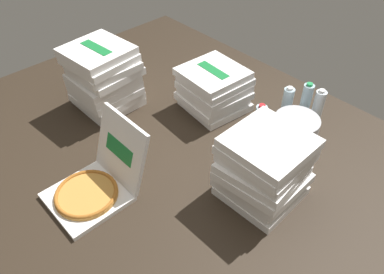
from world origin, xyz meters
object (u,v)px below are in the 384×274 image
object	(u,v)px
pizza_stack_left_near	(214,89)
water_bottle_1	(260,119)
pizza_stack_right_mid	(264,168)
open_pizza_box	(96,182)
water_bottle_5	(255,128)
ice_bucket	(296,127)
water_bottle_0	(307,150)
water_bottle_6	(291,144)
pizza_stack_center_far	(104,78)
water_bottle_3	(319,104)
water_bottle_4	(287,101)
water_bottle_2	(307,98)

from	to	relation	value
pizza_stack_left_near	water_bottle_1	xyz separation A→B (m)	(0.36, 0.02, -0.04)
pizza_stack_right_mid	pizza_stack_left_near	size ratio (longest dim) A/B	1.00
open_pizza_box	water_bottle_5	xyz separation A→B (m)	(0.29, 0.89, 0.02)
ice_bucket	water_bottle_0	size ratio (longest dim) A/B	1.30
pizza_stack_left_near	water_bottle_6	world-z (taller)	pizza_stack_left_near
water_bottle_1	pizza_stack_center_far	bearing A→B (deg)	-149.08
water_bottle_3	water_bottle_4	world-z (taller)	same
water_bottle_6	water_bottle_0	bearing A→B (deg)	15.69
water_bottle_4	water_bottle_6	distance (m)	0.40
open_pizza_box	ice_bucket	xyz separation A→B (m)	(0.43, 1.11, -0.01)
pizza_stack_left_near	water_bottle_1	distance (m)	0.37
ice_bucket	water_bottle_1	bearing A→B (deg)	-141.32
water_bottle_1	water_bottle_5	distance (m)	0.09
water_bottle_4	pizza_stack_left_near	bearing A→B (deg)	-142.01
open_pizza_box	water_bottle_0	xyz separation A→B (m)	(0.60, 0.95, 0.02)
pizza_stack_right_mid	water_bottle_1	size ratio (longest dim) A/B	1.98
open_pizza_box	water_bottle_5	world-z (taller)	open_pizza_box
water_bottle_0	water_bottle_2	distance (m)	0.50
water_bottle_3	pizza_stack_center_far	bearing A→B (deg)	-138.34
ice_bucket	water_bottle_4	world-z (taller)	water_bottle_4
pizza_stack_left_near	ice_bucket	size ratio (longest dim) A/B	1.53
pizza_stack_right_mid	water_bottle_6	distance (m)	0.34
water_bottle_0	water_bottle_3	distance (m)	0.44
pizza_stack_center_far	pizza_stack_left_near	size ratio (longest dim) A/B	1.04
pizza_stack_left_near	water_bottle_5	bearing A→B (deg)	-9.10
water_bottle_1	water_bottle_4	bearing A→B (deg)	89.52
water_bottle_2	water_bottle_6	xyz separation A→B (m)	(0.19, -0.43, 0.00)
pizza_stack_left_near	water_bottle_6	size ratio (longest dim) A/B	1.99
pizza_stack_right_mid	water_bottle_3	size ratio (longest dim) A/B	1.98
pizza_stack_left_near	water_bottle_5	xyz separation A→B (m)	(0.39, -0.06, -0.04)
ice_bucket	water_bottle_4	bearing A→B (deg)	141.38
open_pizza_box	pizza_stack_left_near	distance (m)	0.96
pizza_stack_left_near	water_bottle_5	size ratio (longest dim) A/B	1.99
water_bottle_4	water_bottle_6	size ratio (longest dim) A/B	1.00
water_bottle_2	water_bottle_4	bearing A→B (deg)	-115.06
pizza_stack_left_near	water_bottle_2	distance (m)	0.59
water_bottle_1	water_bottle_2	bearing A→B (deg)	81.18
open_pizza_box	water_bottle_5	distance (m)	0.93
ice_bucket	water_bottle_3	distance (m)	0.25
ice_bucket	water_bottle_2	world-z (taller)	water_bottle_2
pizza_stack_left_near	ice_bucket	bearing A→B (deg)	16.24
open_pizza_box	water_bottle_2	distance (m)	1.40
pizza_stack_right_mid	water_bottle_1	world-z (taller)	pizza_stack_right_mid
water_bottle_6	ice_bucket	bearing A→B (deg)	116.53
pizza_stack_center_far	water_bottle_3	size ratio (longest dim) A/B	2.06
water_bottle_2	water_bottle_5	size ratio (longest dim) A/B	1.00
pizza_stack_left_near	water_bottle_2	size ratio (longest dim) A/B	1.99
pizza_stack_right_mid	water_bottle_2	size ratio (longest dim) A/B	1.98
pizza_stack_center_far	water_bottle_6	size ratio (longest dim) A/B	2.06
ice_bucket	water_bottle_6	distance (m)	0.20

